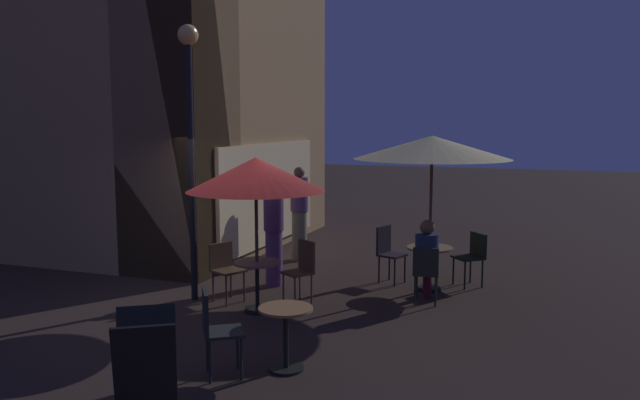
{
  "coord_description": "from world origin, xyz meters",
  "views": [
    {
      "loc": [
        -7.85,
        -4.7,
        2.78
      ],
      "look_at": [
        1.18,
        -1.37,
        1.55
      ],
      "focal_mm": 35.29,
      "sensor_mm": 36.0,
      "label": 1
    }
  ],
  "objects_px": {
    "patron_seated_0": "(427,256)",
    "patron_standing_2": "(299,213)",
    "cafe_chair_0": "(473,253)",
    "patron_standing_1": "(274,235)",
    "cafe_table_1": "(257,276)",
    "cafe_chair_2": "(426,269)",
    "patio_umbrella_0": "(432,148)",
    "cafe_chair_4": "(302,266)",
    "menu_sandwich_board": "(146,367)",
    "cafe_chair_1": "(388,249)",
    "cafe_table_0": "(430,258)",
    "patio_umbrella_1": "(256,175)",
    "cafe_table_2": "(286,328)",
    "cafe_chair_5": "(215,324)",
    "cafe_chair_3": "(225,265)",
    "street_lamp_near_corner": "(190,115)"
  },
  "relations": [
    {
      "from": "patron_seated_0",
      "to": "patron_standing_2",
      "type": "relative_size",
      "value": 0.69
    },
    {
      "from": "cafe_chair_0",
      "to": "patron_standing_1",
      "type": "xyz_separation_m",
      "value": [
        -1.13,
        3.15,
        0.3
      ]
    },
    {
      "from": "cafe_table_1",
      "to": "cafe_chair_2",
      "type": "relative_size",
      "value": 0.84
    },
    {
      "from": "patio_umbrella_0",
      "to": "cafe_chair_4",
      "type": "bearing_deg",
      "value": 128.06
    },
    {
      "from": "menu_sandwich_board",
      "to": "patron_standing_1",
      "type": "relative_size",
      "value": 0.59
    },
    {
      "from": "cafe_chair_1",
      "to": "cafe_chair_4",
      "type": "distance_m",
      "value": 1.87
    },
    {
      "from": "cafe_table_0",
      "to": "patio_umbrella_1",
      "type": "relative_size",
      "value": 0.33
    },
    {
      "from": "cafe_table_2",
      "to": "cafe_chair_2",
      "type": "height_order",
      "value": "cafe_chair_2"
    },
    {
      "from": "patio_umbrella_0",
      "to": "cafe_chair_5",
      "type": "relative_size",
      "value": 2.62
    },
    {
      "from": "cafe_table_2",
      "to": "cafe_chair_5",
      "type": "bearing_deg",
      "value": 124.63
    },
    {
      "from": "cafe_chair_0",
      "to": "cafe_chair_3",
      "type": "distance_m",
      "value": 4.13
    },
    {
      "from": "menu_sandwich_board",
      "to": "cafe_table_2",
      "type": "relative_size",
      "value": 1.4
    },
    {
      "from": "cafe_chair_5",
      "to": "patron_seated_0",
      "type": "height_order",
      "value": "patron_seated_0"
    },
    {
      "from": "cafe_table_0",
      "to": "cafe_chair_4",
      "type": "distance_m",
      "value": 2.17
    },
    {
      "from": "cafe_chair_2",
      "to": "cafe_chair_4",
      "type": "distance_m",
      "value": 1.88
    },
    {
      "from": "cafe_table_1",
      "to": "patron_standing_1",
      "type": "distance_m",
      "value": 1.52
    },
    {
      "from": "street_lamp_near_corner",
      "to": "cafe_table_0",
      "type": "bearing_deg",
      "value": -61.59
    },
    {
      "from": "cafe_table_0",
      "to": "cafe_chair_3",
      "type": "height_order",
      "value": "cafe_chair_3"
    },
    {
      "from": "patron_standing_2",
      "to": "cafe_chair_0",
      "type": "bearing_deg",
      "value": 84.13
    },
    {
      "from": "cafe_chair_0",
      "to": "cafe_table_0",
      "type": "bearing_deg",
      "value": 0.0
    },
    {
      "from": "street_lamp_near_corner",
      "to": "cafe_table_0",
      "type": "height_order",
      "value": "street_lamp_near_corner"
    },
    {
      "from": "patron_standing_1",
      "to": "patron_standing_2",
      "type": "height_order",
      "value": "patron_standing_2"
    },
    {
      "from": "patio_umbrella_0",
      "to": "cafe_chair_2",
      "type": "relative_size",
      "value": 2.84
    },
    {
      "from": "cafe_table_0",
      "to": "cafe_chair_4",
      "type": "xyz_separation_m",
      "value": [
        -1.34,
        1.71,
        0.03
      ]
    },
    {
      "from": "cafe_chair_5",
      "to": "patio_umbrella_0",
      "type": "bearing_deg",
      "value": 35.72
    },
    {
      "from": "cafe_table_0",
      "to": "patio_umbrella_0",
      "type": "relative_size",
      "value": 0.3
    },
    {
      "from": "cafe_chair_1",
      "to": "patron_standing_1",
      "type": "height_order",
      "value": "patron_standing_1"
    },
    {
      "from": "cafe_table_2",
      "to": "cafe_chair_4",
      "type": "height_order",
      "value": "cafe_chair_4"
    },
    {
      "from": "patio_umbrella_0",
      "to": "patron_standing_1",
      "type": "bearing_deg",
      "value": 103.01
    },
    {
      "from": "cafe_chair_5",
      "to": "patron_seated_0",
      "type": "xyz_separation_m",
      "value": [
        3.61,
        -1.62,
        0.14
      ]
    },
    {
      "from": "patio_umbrella_0",
      "to": "menu_sandwich_board",
      "type": "bearing_deg",
      "value": 163.34
    },
    {
      "from": "patio_umbrella_1",
      "to": "cafe_chair_3",
      "type": "bearing_deg",
      "value": 64.87
    },
    {
      "from": "menu_sandwich_board",
      "to": "cafe_chair_5",
      "type": "xyz_separation_m",
      "value": [
        1.11,
        -0.08,
        0.07
      ]
    },
    {
      "from": "cafe_chair_1",
      "to": "cafe_chair_4",
      "type": "bearing_deg",
      "value": -100.57
    },
    {
      "from": "street_lamp_near_corner",
      "to": "cafe_table_2",
      "type": "distance_m",
      "value": 3.98
    },
    {
      "from": "cafe_table_0",
      "to": "patron_standing_2",
      "type": "relative_size",
      "value": 0.4
    },
    {
      "from": "cafe_table_2",
      "to": "patio_umbrella_0",
      "type": "bearing_deg",
      "value": -13.03
    },
    {
      "from": "street_lamp_near_corner",
      "to": "patio_umbrella_1",
      "type": "xyz_separation_m",
      "value": [
        -0.21,
        -1.19,
        -0.85
      ]
    },
    {
      "from": "cafe_table_1",
      "to": "patio_umbrella_0",
      "type": "xyz_separation_m",
      "value": [
        2.02,
        -2.14,
        1.81
      ]
    },
    {
      "from": "menu_sandwich_board",
      "to": "patio_umbrella_1",
      "type": "height_order",
      "value": "patio_umbrella_1"
    },
    {
      "from": "cafe_chair_0",
      "to": "patron_seated_0",
      "type": "relative_size",
      "value": 0.69
    },
    {
      "from": "street_lamp_near_corner",
      "to": "patron_seated_0",
      "type": "relative_size",
      "value": 3.24
    },
    {
      "from": "menu_sandwich_board",
      "to": "cafe_chair_2",
      "type": "distance_m",
      "value": 4.9
    },
    {
      "from": "patio_umbrella_1",
      "to": "cafe_chair_1",
      "type": "relative_size",
      "value": 2.31
    },
    {
      "from": "cafe_chair_1",
      "to": "patron_standing_1",
      "type": "distance_m",
      "value": 1.97
    },
    {
      "from": "menu_sandwich_board",
      "to": "cafe_chair_4",
      "type": "height_order",
      "value": "menu_sandwich_board"
    },
    {
      "from": "cafe_chair_5",
      "to": "patron_seated_0",
      "type": "bearing_deg",
      "value": 31.18
    },
    {
      "from": "cafe_table_0",
      "to": "cafe_chair_1",
      "type": "height_order",
      "value": "cafe_chair_1"
    },
    {
      "from": "cafe_chair_2",
      "to": "patron_standing_2",
      "type": "bearing_deg",
      "value": 46.56
    },
    {
      "from": "patron_seated_0",
      "to": "patron_standing_1",
      "type": "relative_size",
      "value": 0.76
    }
  ]
}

